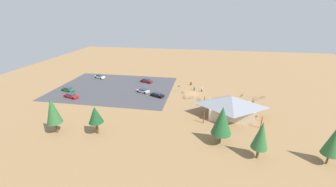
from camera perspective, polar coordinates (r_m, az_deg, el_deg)
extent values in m
plane|color=#937047|center=(67.87, 6.77, -0.03)|extent=(160.00, 160.00, 0.00)
cube|color=#424247|center=(74.59, -14.23, 1.49)|extent=(39.00, 29.29, 0.05)
cube|color=beige|center=(54.97, 16.47, -4.53)|extent=(10.47, 6.94, 3.06)
pyramid|color=gray|center=(53.85, 16.78, -1.89)|extent=(13.28, 9.75, 2.47)
cylinder|color=brown|center=(60.31, 22.11, -2.89)|extent=(0.20, 0.20, 3.06)
cylinder|color=brown|center=(58.73, 9.81, -2.17)|extent=(0.20, 0.20, 3.06)
cylinder|color=brown|center=(52.16, 24.03, -7.11)|extent=(0.20, 0.20, 3.06)
cylinder|color=brown|center=(50.33, 9.68, -6.44)|extent=(0.20, 0.20, 3.06)
cylinder|color=brown|center=(75.71, 6.28, 2.70)|extent=(0.60, 0.60, 0.90)
cylinder|color=#99999E|center=(68.72, 2.91, 1.36)|extent=(0.08, 0.08, 2.20)
cube|color=#1959B2|center=(68.45, 2.92, 1.99)|extent=(0.56, 0.04, 0.40)
cylinder|color=brown|center=(44.21, 13.96, -11.67)|extent=(0.38, 0.38, 2.36)
cone|color=#235B2D|center=(42.15, 14.46, -7.06)|extent=(3.94, 3.94, 5.76)
cylinder|color=brown|center=(48.37, -18.65, -8.81)|extent=(0.48, 0.48, 2.77)
cone|color=#194C23|center=(46.88, -19.12, -5.42)|extent=(3.08, 3.08, 3.66)
cylinder|color=brown|center=(47.14, 37.26, -13.94)|extent=(0.31, 0.31, 2.05)
cone|color=#2D6633|center=(45.29, 38.37, -9.90)|extent=(2.84, 2.84, 5.63)
cylinder|color=brown|center=(42.52, 23.15, -14.56)|extent=(0.44, 0.44, 2.22)
cone|color=#2D6633|center=(40.54, 23.93, -10.28)|extent=(2.86, 2.86, 5.23)
cylinder|color=brown|center=(52.37, -28.03, -8.12)|extent=(0.42, 0.42, 2.43)
cone|color=#2D6633|center=(50.64, -28.84, -4.09)|extent=(3.16, 3.16, 5.73)
torus|color=black|center=(63.21, 8.14, -1.47)|extent=(0.46, 0.53, 0.66)
torus|color=black|center=(62.44, 8.76, -1.81)|extent=(0.46, 0.53, 0.66)
cylinder|color=#1E7F38|center=(62.78, 8.46, -1.55)|extent=(0.68, 0.80, 0.04)
cylinder|color=#1E7F38|center=(62.88, 8.35, -1.40)|extent=(0.04, 0.04, 0.43)
cube|color=black|center=(62.79, 8.36, -1.22)|extent=(0.19, 0.20, 0.05)
cylinder|color=#1E7F38|center=(62.42, 8.71, -1.58)|extent=(0.04, 0.04, 0.47)
cylinder|color=black|center=(62.33, 8.72, -1.38)|extent=(0.39, 0.33, 0.03)
torus|color=black|center=(69.47, 19.53, -0.38)|extent=(0.34, 0.60, 0.65)
torus|color=black|center=(68.58, 19.25, -0.63)|extent=(0.34, 0.60, 0.65)
cylinder|color=#197A7F|center=(68.98, 19.40, -0.42)|extent=(0.46, 0.83, 0.04)
cylinder|color=#197A7F|center=(69.11, 19.46, -0.32)|extent=(0.04, 0.04, 0.37)
cube|color=black|center=(69.05, 19.48, -0.17)|extent=(0.16, 0.21, 0.05)
cylinder|color=#197A7F|center=(68.58, 19.30, -0.42)|extent=(0.04, 0.04, 0.49)
cylinder|color=black|center=(68.49, 19.33, -0.23)|extent=(0.44, 0.25, 0.03)
torus|color=black|center=(63.27, 4.76, -1.26)|extent=(0.46, 0.61, 0.72)
torus|color=black|center=(64.05, 4.31, -0.95)|extent=(0.46, 0.61, 0.72)
cylinder|color=red|center=(63.62, 4.54, -1.01)|extent=(0.57, 0.76, 0.04)
cylinder|color=red|center=(63.43, 4.62, -0.97)|extent=(0.04, 0.04, 0.46)
cube|color=black|center=(63.34, 4.63, -0.78)|extent=(0.18, 0.21, 0.05)
cylinder|color=red|center=(63.89, 4.36, -0.80)|extent=(0.04, 0.04, 0.45)
cylinder|color=black|center=(63.80, 4.36, -0.61)|extent=(0.41, 0.31, 0.03)
torus|color=black|center=(63.57, 5.83, -1.21)|extent=(0.56, 0.47, 0.69)
torus|color=black|center=(64.12, 6.58, -1.03)|extent=(0.56, 0.47, 0.69)
cylinder|color=#B7B7BC|center=(63.80, 6.21, -1.02)|extent=(0.75, 0.62, 0.04)
cylinder|color=#B7B7BC|center=(63.67, 6.08, -0.99)|extent=(0.04, 0.04, 0.38)
cube|color=black|center=(63.60, 6.09, -0.83)|extent=(0.21, 0.19, 0.05)
cylinder|color=#B7B7BC|center=(63.97, 6.51, -0.85)|extent=(0.04, 0.04, 0.48)
cylinder|color=black|center=(63.88, 6.52, -0.65)|extent=(0.33, 0.39, 0.03)
torus|color=black|center=(67.05, 4.26, 0.10)|extent=(0.47, 0.55, 0.69)
torus|color=black|center=(67.80, 3.80, 0.37)|extent=(0.47, 0.55, 0.69)
cylinder|color=orange|center=(67.38, 4.03, 0.32)|extent=(0.60, 0.72, 0.04)
cylinder|color=orange|center=(67.22, 4.12, 0.34)|extent=(0.04, 0.04, 0.37)
cube|color=black|center=(67.15, 4.12, 0.48)|extent=(0.19, 0.20, 0.05)
cylinder|color=orange|center=(67.64, 3.85, 0.52)|extent=(0.04, 0.04, 0.45)
cylinder|color=black|center=(67.56, 3.85, 0.69)|extent=(0.39, 0.33, 0.03)
torus|color=black|center=(68.02, 22.97, -1.31)|extent=(0.73, 0.22, 0.74)
torus|color=black|center=(68.01, 22.13, -1.18)|extent=(0.73, 0.22, 0.74)
cylinder|color=yellow|center=(67.97, 22.56, -1.15)|extent=(0.91, 0.27, 0.04)
cylinder|color=yellow|center=(67.94, 22.73, -1.11)|extent=(0.04, 0.04, 0.41)
cube|color=black|center=(67.87, 22.75, -0.95)|extent=(0.21, 0.13, 0.05)
cylinder|color=yellow|center=(67.93, 22.24, -1.02)|extent=(0.04, 0.04, 0.46)
cylinder|color=black|center=(67.85, 22.27, -0.84)|extent=(0.15, 0.47, 0.03)
torus|color=black|center=(69.45, 23.82, -1.03)|extent=(0.62, 0.28, 0.65)
torus|color=black|center=(70.05, 24.51, -0.95)|extent=(0.62, 0.28, 0.65)
cylinder|color=#722D9E|center=(69.71, 24.18, -0.91)|extent=(0.90, 0.40, 0.04)
cylinder|color=#722D9E|center=(69.57, 24.07, -0.86)|extent=(0.04, 0.04, 0.37)
cube|color=black|center=(69.51, 24.09, -0.72)|extent=(0.22, 0.15, 0.05)
cylinder|color=#722D9E|center=(69.92, 24.47, -0.81)|extent=(0.04, 0.04, 0.39)
cylinder|color=black|center=(69.85, 24.49, -0.66)|extent=(0.21, 0.46, 0.03)
cube|color=maroon|center=(77.97, -5.86, 3.41)|extent=(4.66, 2.98, 0.68)
cube|color=#2D3842|center=(77.77, -5.88, 3.85)|extent=(2.78, 2.21, 0.57)
cylinder|color=black|center=(78.22, -7.07, 3.23)|extent=(0.68, 0.40, 0.64)
cylinder|color=black|center=(79.43, -6.45, 3.55)|extent=(0.68, 0.40, 0.64)
cylinder|color=black|center=(76.67, -5.24, 2.92)|extent=(0.68, 0.40, 0.64)
cylinder|color=black|center=(77.90, -4.64, 3.25)|extent=(0.68, 0.40, 0.64)
cube|color=#1E6B3D|center=(76.61, -25.49, 0.98)|extent=(4.75, 3.08, 0.66)
cube|color=#2D3842|center=(76.43, -25.56, 1.37)|extent=(2.84, 2.27, 0.46)
cylinder|color=black|center=(77.43, -26.59, 0.81)|extent=(0.68, 0.41, 0.64)
cylinder|color=black|center=(78.27, -25.69, 1.18)|extent=(0.68, 0.41, 0.64)
cylinder|color=black|center=(75.09, -25.23, 0.44)|extent=(0.68, 0.41, 0.64)
cylinder|color=black|center=(75.95, -24.32, 0.82)|extent=(0.68, 0.41, 0.64)
cube|color=red|center=(70.55, -24.81, -0.60)|extent=(4.90, 2.97, 0.67)
cube|color=#2D3842|center=(70.36, -24.88, -0.16)|extent=(2.90, 2.19, 0.48)
cylinder|color=black|center=(71.41, -26.03, -0.75)|extent=(0.68, 0.40, 0.64)
cylinder|color=black|center=(72.23, -25.12, -0.35)|extent=(0.68, 0.40, 0.64)
cylinder|color=black|center=(69.05, -24.42, -1.21)|extent=(0.68, 0.40, 0.64)
cylinder|color=black|center=(69.90, -23.50, -0.79)|extent=(0.68, 0.40, 0.64)
cube|color=#BCBCC1|center=(68.58, -6.78, 0.70)|extent=(4.61, 3.42, 0.55)
cube|color=#2D3842|center=(68.40, -6.80, 1.09)|extent=(2.83, 2.47, 0.46)
cylinder|color=black|center=(68.94, -8.13, 0.58)|extent=(0.67, 0.46, 0.64)
cylinder|color=black|center=(70.11, -7.24, 1.00)|extent=(0.67, 0.46, 0.64)
cylinder|color=black|center=(67.19, -6.29, 0.10)|extent=(0.67, 0.46, 0.64)
cylinder|color=black|center=(68.39, -5.41, 0.53)|extent=(0.67, 0.46, 0.64)
cube|color=white|center=(86.74, -18.02, 4.32)|extent=(4.66, 3.30, 0.61)
cube|color=#2D3842|center=(86.58, -18.07, 4.70)|extent=(2.83, 2.35, 0.59)
cylinder|color=black|center=(87.48, -19.00, 4.20)|extent=(0.67, 0.46, 0.64)
cylinder|color=black|center=(88.36, -18.25, 4.47)|extent=(0.67, 0.46, 0.64)
cylinder|color=black|center=(85.25, -17.76, 3.91)|extent=(0.67, 0.46, 0.64)
cylinder|color=black|center=(86.15, -17.00, 4.18)|extent=(0.67, 0.46, 0.64)
cube|color=black|center=(64.88, -2.93, -0.43)|extent=(4.59, 3.30, 0.57)
cube|color=#2D3842|center=(64.66, -2.94, 0.05)|extent=(2.80, 2.36, 0.59)
cylinder|color=black|center=(65.21, -4.35, -0.52)|extent=(0.67, 0.46, 0.64)
cylinder|color=black|center=(66.31, -3.55, -0.11)|extent=(0.67, 0.46, 0.64)
cylinder|color=black|center=(63.59, -2.28, -1.07)|extent=(0.67, 0.46, 0.64)
cylinder|color=black|center=(64.72, -1.50, -0.64)|extent=(0.67, 0.46, 0.64)
cube|color=#2D3347|center=(69.67, 9.12, 0.84)|extent=(0.34, 0.26, 0.93)
cylinder|color=silver|center=(69.40, 9.16, 1.45)|extent=(0.36, 0.36, 0.65)
sphere|color=tan|center=(69.24, 9.18, 1.79)|extent=(0.24, 0.24, 0.24)
cube|color=#2D3347|center=(63.28, 21.84, -2.75)|extent=(0.30, 0.36, 0.92)
cylinder|color=green|center=(62.97, 21.94, -2.09)|extent=(0.36, 0.36, 0.67)
sphere|color=tan|center=(62.80, 22.00, -1.71)|extent=(0.24, 0.24, 0.24)
cube|color=#2D3347|center=(70.43, 7.11, 1.13)|extent=(0.36, 0.29, 0.81)
cylinder|color=green|center=(70.18, 7.14, 1.69)|extent=(0.36, 0.36, 0.63)
sphere|color=tan|center=(70.04, 7.15, 2.02)|extent=(0.24, 0.24, 0.24)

